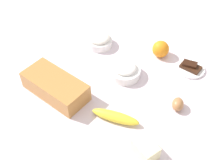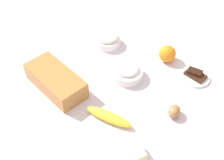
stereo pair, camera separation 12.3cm
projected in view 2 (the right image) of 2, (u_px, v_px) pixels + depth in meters
name	position (u px, v px, depth m)	size (l,w,h in m)	color
ground_plane	(112.00, 88.00, 1.27)	(2.40, 2.40, 0.02)	silver
loaf_pan	(56.00, 80.00, 1.23)	(0.29, 0.15, 0.08)	#B77A3D
flour_bowl	(108.00, 40.00, 1.44)	(0.13, 0.13, 0.07)	white
sugar_bowl	(127.00, 72.00, 1.28)	(0.14, 0.14, 0.07)	white
banana	(109.00, 117.00, 1.12)	(0.19, 0.04, 0.04)	yellow
orange_fruit	(167.00, 54.00, 1.35)	(0.08, 0.08, 0.08)	orange
butter_block	(132.00, 152.00, 1.00)	(0.09, 0.06, 0.06)	#F4EDB2
egg_near_butter	(174.00, 111.00, 1.14)	(0.05, 0.05, 0.06)	#A87144
chocolate_plate	(195.00, 76.00, 1.29)	(0.13, 0.13, 0.03)	white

